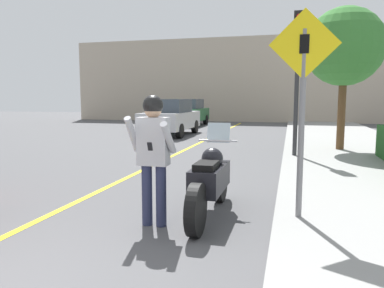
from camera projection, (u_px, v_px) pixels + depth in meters
The scene contains 9 objects.
road_center_line at pixel (143, 170), 8.93m from camera, with size 0.12×36.00×0.01m.
building_backdrop at pixel (253, 80), 27.60m from camera, with size 28.00×1.20×6.18m.
motorcycle at pixel (210, 181), 5.39m from camera, with size 0.62×2.31×1.32m.
person_biker at pixel (153, 146), 4.92m from camera, with size 0.59×0.48×1.75m.
crossing_sign at pixel (303, 94), 4.89m from camera, with size 0.91×0.08×2.75m.
traffic_light at pixel (298, 57), 10.30m from camera, with size 0.26×0.30×3.96m.
street_tree at pixel (345, 47), 11.52m from camera, with size 2.41×2.41×4.40m.
parked_car_silver at pixel (170, 117), 17.41m from camera, with size 1.88×4.20×1.68m.
parked_car_green at pixel (188, 112), 23.65m from camera, with size 1.88×4.20×1.68m.
Camera 1 is at (2.79, -2.20, 1.70)m, focal length 35.00 mm.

